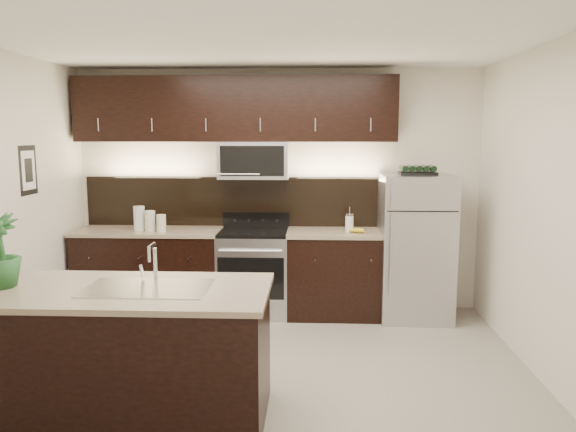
# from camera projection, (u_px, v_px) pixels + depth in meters

# --- Properties ---
(ground) EXTENTS (4.50, 4.50, 0.00)m
(ground) POSITION_uv_depth(u_px,v_px,m) (263.00, 379.00, 4.59)
(ground) COLOR gray
(ground) RESTS_ON ground
(room_walls) EXTENTS (4.52, 4.02, 2.71)m
(room_walls) POSITION_uv_depth(u_px,v_px,m) (247.00, 172.00, 4.31)
(room_walls) COLOR silver
(room_walls) RESTS_ON ground
(counter_run) EXTENTS (3.51, 0.65, 0.94)m
(counter_run) POSITION_uv_depth(u_px,v_px,m) (235.00, 272.00, 6.21)
(counter_run) COLOR black
(counter_run) RESTS_ON ground
(upper_fixtures) EXTENTS (3.49, 0.40, 1.66)m
(upper_fixtures) POSITION_uv_depth(u_px,v_px,m) (238.00, 120.00, 6.11)
(upper_fixtures) COLOR black
(upper_fixtures) RESTS_ON counter_run
(island) EXTENTS (1.96, 0.96, 0.94)m
(island) POSITION_uv_depth(u_px,v_px,m) (128.00, 354.00, 3.89)
(island) COLOR black
(island) RESTS_ON ground
(sink_faucet) EXTENTS (0.84, 0.50, 0.28)m
(sink_faucet) POSITION_uv_depth(u_px,v_px,m) (148.00, 286.00, 3.82)
(sink_faucet) COLOR silver
(sink_faucet) RESTS_ON island
(refrigerator) EXTENTS (0.75, 0.68, 1.56)m
(refrigerator) POSITION_uv_depth(u_px,v_px,m) (415.00, 247.00, 6.02)
(refrigerator) COLOR #B2B2B7
(refrigerator) RESTS_ON ground
(wine_rack) EXTENTS (0.38, 0.24, 0.09)m
(wine_rack) POSITION_uv_depth(u_px,v_px,m) (418.00, 171.00, 5.90)
(wine_rack) COLOR black
(wine_rack) RESTS_ON refrigerator
(canisters) EXTENTS (0.38, 0.21, 0.27)m
(canisters) POSITION_uv_depth(u_px,v_px,m) (148.00, 220.00, 6.08)
(canisters) COLOR silver
(canisters) RESTS_ON counter_run
(french_press) EXTENTS (0.09, 0.09, 0.26)m
(french_press) POSITION_uv_depth(u_px,v_px,m) (349.00, 223.00, 6.02)
(french_press) COLOR silver
(french_press) RESTS_ON counter_run
(bananas) EXTENTS (0.20, 0.18, 0.05)m
(bananas) POSITION_uv_depth(u_px,v_px,m) (353.00, 230.00, 6.00)
(bananas) COLOR gold
(bananas) RESTS_ON counter_run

